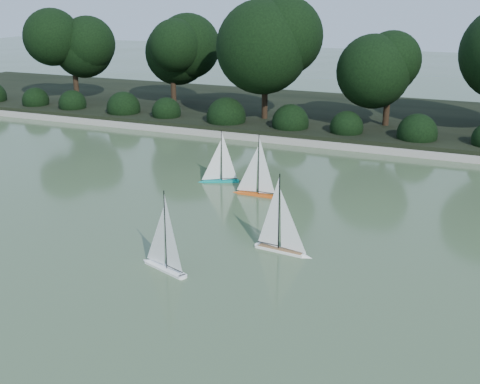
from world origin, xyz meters
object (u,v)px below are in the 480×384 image
(sailboat_white_a, at_px, (162,256))
(sailboat_white_b, at_px, (285,240))
(sailboat_orange, at_px, (253,185))
(sailboat_teal, at_px, (217,173))

(sailboat_white_a, height_order, sailboat_white_b, sailboat_white_b)
(sailboat_orange, bearing_deg, sailboat_white_a, -90.21)
(sailboat_orange, xyz_separation_m, sailboat_teal, (-1.17, 0.56, -0.02))
(sailboat_orange, distance_m, sailboat_teal, 1.30)
(sailboat_white_a, bearing_deg, sailboat_white_b, 39.78)
(sailboat_white_a, relative_size, sailboat_orange, 0.99)
(sailboat_white_a, distance_m, sailboat_teal, 4.86)
(sailboat_teal, bearing_deg, sailboat_white_a, -76.23)
(sailboat_white_a, height_order, sailboat_teal, sailboat_white_a)
(sailboat_white_b, height_order, sailboat_orange, sailboat_white_b)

